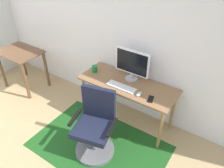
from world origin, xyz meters
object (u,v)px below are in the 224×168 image
desk (127,88)px  office_chair (95,129)px  coffee_cup (95,69)px  cell_phone (151,99)px  side_table (21,58)px  monitor (132,63)px  computer_mouse (139,94)px  keyboard (121,87)px

desk → office_chair: size_ratio=1.50×
coffee_cup → cell_phone: 1.02m
desk → office_chair: 0.76m
desk → side_table: (-2.05, -0.26, -0.01)m
desk → side_table: 2.06m
cell_phone → office_chair: office_chair is taller
coffee_cup → side_table: size_ratio=0.14×
monitor → side_table: size_ratio=0.69×
cell_phone → office_chair: bearing=-144.4°
desk → coffee_cup: (-0.58, -0.01, 0.13)m
computer_mouse → cell_phone: bearing=1.7°
keyboard → office_chair: 0.67m
side_table → computer_mouse: bearing=2.7°
office_chair → side_table: (-1.99, 0.46, 0.23)m
desk → keyboard: 0.16m
monitor → keyboard: size_ratio=1.20×
monitor → keyboard: (-0.01, -0.26, -0.25)m
computer_mouse → cell_phone: (0.17, 0.00, -0.01)m
monitor → coffee_cup: monitor is taller
keyboard → side_table: size_ratio=0.57×
keyboard → office_chair: office_chair is taller
coffee_cup → cell_phone: bearing=-7.6°
monitor → keyboard: bearing=-91.6°
cell_phone → side_table: side_table is taller
office_chair → cell_phone: bearing=36.7°
cell_phone → desk: bearing=147.2°
desk → monitor: 0.37m
office_chair → side_table: bearing=153.6°
monitor → coffee_cup: bearing=-166.0°
computer_mouse → coffee_cup: size_ratio=1.02×
desk → cell_phone: (0.43, -0.14, 0.08)m
cell_phone → side_table: size_ratio=0.19×
keyboard → computer_mouse: 0.28m
side_table → office_chair: bearing=-12.9°
desk → office_chair: (-0.05, -0.71, -0.24)m
keyboard → coffee_cup: bearing=167.7°
computer_mouse → coffee_cup: (-0.84, 0.14, 0.03)m
monitor → computer_mouse: bearing=-45.4°
side_table → monitor: bearing=10.9°
computer_mouse → coffee_cup: coffee_cup is taller
keyboard → coffee_cup: size_ratio=4.24×
desk → cell_phone: 0.46m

